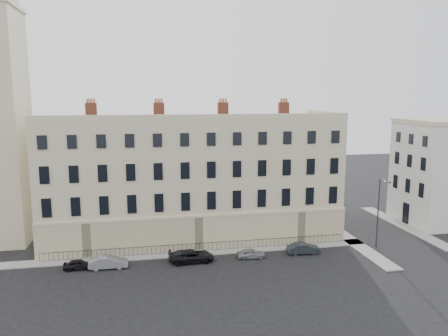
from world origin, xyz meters
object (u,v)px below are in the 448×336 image
Objects in this scene: car_d at (192,256)px; car_f at (304,248)px; car_b at (108,262)px; car_a at (79,264)px; streetlamp at (379,210)px; car_c at (187,256)px; car_e at (251,254)px.

car_f is (12.77, 0.11, -0.03)m from car_d.
car_b is 1.06× the size of car_f.
car_a is at bearing 87.16° from car_d.
car_c is at bearing -163.47° from streetlamp.
car_a is 11.29m from car_c.
car_d reaches higher than car_c.
car_c is 7.08m from car_e.
car_d is at bearing -162.52° from streetlamp.
car_a is at bearing 98.00° from car_c.
car_a is 0.66× the size of car_d.
car_c reaches higher than car_a.
car_c is 13.32m from car_f.
car_f reaches higher than car_c.
car_a is 18.35m from car_e.
streetlamp reaches higher than car_e.
car_c is 0.49× the size of streetlamp.
car_c is (11.28, 0.19, 0.06)m from car_a.
car_f is (21.62, 0.20, -0.04)m from car_b.
car_a is 11.83m from car_d.
car_f reaches higher than car_e.
streetlamp is at bearing -85.10° from car_e.
car_b is at bearing 88.62° from car_d.
car_f is (13.32, -0.26, 0.03)m from car_c.
car_e is (15.36, -0.04, -0.12)m from car_b.
car_d is at bearing 91.06° from car_e.
car_d is 1.50× the size of car_e.
car_a is at bearing 91.27° from car_e.
streetlamp reaches higher than car_a.
car_f is 10.25m from streetlamp.
car_c is 1.07× the size of car_f.
car_d reaches higher than car_f.
car_b is at bearing -96.75° from car_a.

